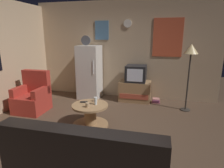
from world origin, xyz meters
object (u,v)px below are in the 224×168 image
(book_stack, at_px, (156,101))
(coffee_table, at_px, (90,115))
(fridge, at_px, (90,72))
(crt_tv, at_px, (136,73))
(wine_glass, at_px, (96,101))
(tv_stand, at_px, (135,91))
(armchair, at_px, (33,97))
(remote_control, at_px, (84,102))
(standing_lamp, at_px, (191,54))
(mug_ceramic_tan, at_px, (87,105))
(mug_ceramic_white, at_px, (95,99))

(book_stack, bearing_deg, coffee_table, -126.91)
(fridge, distance_m, book_stack, 2.02)
(crt_tv, height_order, wine_glass, crt_tv)
(fridge, xyz_separation_m, coffee_table, (0.64, -1.72, -0.53))
(fridge, distance_m, coffee_table, 1.91)
(tv_stand, relative_size, armchair, 0.88)
(tv_stand, height_order, remote_control, tv_stand)
(wine_glass, relative_size, armchair, 0.16)
(standing_lamp, bearing_deg, coffee_table, -145.71)
(fridge, bearing_deg, armchair, -126.86)
(mug_ceramic_tan, bearing_deg, mug_ceramic_white, 83.27)
(standing_lamp, distance_m, mug_ceramic_tan, 2.61)
(standing_lamp, distance_m, armchair, 3.84)
(tv_stand, height_order, standing_lamp, standing_lamp)
(standing_lamp, bearing_deg, crt_tv, 162.71)
(wine_glass, bearing_deg, crt_tv, 71.44)
(standing_lamp, height_order, mug_ceramic_white, standing_lamp)
(fridge, relative_size, armchair, 1.84)
(crt_tv, relative_size, mug_ceramic_white, 6.00)
(fridge, bearing_deg, remote_control, -73.70)
(remote_control, bearing_deg, coffee_table, -37.76)
(wine_glass, relative_size, remote_control, 1.00)
(fridge, xyz_separation_m, mug_ceramic_white, (0.69, -1.52, -0.26))
(coffee_table, height_order, remote_control, remote_control)
(mug_ceramic_white, bearing_deg, coffee_table, -102.93)
(mug_ceramic_white, bearing_deg, crt_tv, 67.44)
(wine_glass, xyz_separation_m, mug_ceramic_tan, (-0.11, -0.18, -0.03))
(fridge, xyz_separation_m, tv_stand, (1.31, 0.02, -0.48))
(tv_stand, height_order, coffee_table, tv_stand)
(mug_ceramic_tan, xyz_separation_m, armchair, (-1.62, 0.57, -0.16))
(fridge, xyz_separation_m, crt_tv, (1.33, 0.02, 0.02))
(standing_lamp, height_order, wine_glass, standing_lamp)
(fridge, bearing_deg, book_stack, -1.52)
(fridge, relative_size, standing_lamp, 1.11)
(tv_stand, xyz_separation_m, book_stack, (0.58, -0.07, -0.21))
(tv_stand, xyz_separation_m, remote_control, (-0.84, -1.66, 0.19))
(remote_control, height_order, book_stack, remote_control)
(crt_tv, relative_size, armchair, 0.56)
(remote_control, bearing_deg, crt_tv, 52.33)
(standing_lamp, xyz_separation_m, wine_glass, (-1.86, -1.31, -0.83))
(crt_tv, xyz_separation_m, armchair, (-2.30, -1.32, -0.43))
(mug_ceramic_tan, bearing_deg, remote_control, 125.74)
(wine_glass, height_order, mug_ceramic_tan, wine_glass)
(crt_tv, distance_m, mug_ceramic_white, 1.69)
(mug_ceramic_white, relative_size, book_stack, 0.42)
(fridge, height_order, standing_lamp, fridge)
(tv_stand, height_order, armchair, armchair)
(coffee_table, relative_size, book_stack, 3.38)
(standing_lamp, distance_m, book_stack, 1.51)
(book_stack, bearing_deg, fridge, 178.48)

